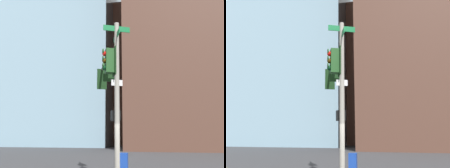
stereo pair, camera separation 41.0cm
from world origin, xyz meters
The scene contains 6 objects.
signal_pole_assembly centered at (-0.74, 1.33, 4.56)m, with size 2.39×4.96×6.68m.
newspaper_box centered at (-0.50, 4.86, 0.53)m, with size 0.44×0.56×1.05m, color #193FA5.
building_brick_nearside centered at (6.91, 29.35, 21.45)m, with size 18.38×19.80×42.90m, color brown.
building_brick_midblock centered at (-11.94, 41.71, 14.96)m, with size 19.70×16.46×29.93m, color brown.
building_glass_tower centered at (-20.69, 42.08, 37.42)m, with size 29.98×32.78×74.83m, color #8CB2C6.
building_brick_farside centered at (-19.30, 40.61, 27.46)m, with size 19.97×14.43×54.91m, color #4C3328.
Camera 1 is at (0.97, -8.15, 2.13)m, focal length 35.00 mm.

